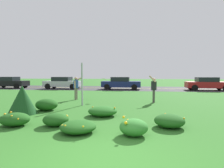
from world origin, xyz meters
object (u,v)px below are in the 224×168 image
at_px(car_black_leftmost, 10,82).
at_px(car_red_rightmost, 207,84).
at_px(person_catcher_dark_shirt, 154,88).
at_px(person_thrower_blue_shirt, 76,86).
at_px(sign_post_near_path, 82,84).
at_px(car_navy_center_right, 121,83).
at_px(car_silver_center_left, 63,83).
at_px(frisbee_lime, 104,79).

xyz_separation_m(car_black_leftmost, car_red_rightmost, (23.85, 0.00, 0.00)).
relative_size(person_catcher_dark_shirt, car_black_leftmost, 0.38).
xyz_separation_m(person_thrower_blue_shirt, car_red_rightmost, (11.69, 9.65, -0.21)).
bearing_deg(sign_post_near_path, person_thrower_blue_shirt, 116.34).
xyz_separation_m(sign_post_near_path, car_black_leftmost, (-13.33, 12.02, -0.46)).
bearing_deg(car_red_rightmost, person_catcher_dark_shirt, -122.09).
distance_m(person_catcher_dark_shirt, car_black_leftmost, 20.21).
height_order(person_catcher_dark_shirt, car_navy_center_right, person_catcher_dark_shirt).
height_order(car_silver_center_left, car_navy_center_right, same).
bearing_deg(person_thrower_blue_shirt, car_navy_center_right, 77.32).
distance_m(sign_post_near_path, person_thrower_blue_shirt, 2.66).
bearing_deg(person_thrower_blue_shirt, car_silver_center_left, 117.40).
relative_size(frisbee_lime, car_black_leftmost, 0.06).
xyz_separation_m(person_thrower_blue_shirt, car_navy_center_right, (2.17, 9.65, -0.21)).
relative_size(sign_post_near_path, car_navy_center_right, 0.54).
relative_size(person_thrower_blue_shirt, car_silver_center_left, 0.35).
distance_m(person_catcher_dark_shirt, car_navy_center_right, 10.73).
xyz_separation_m(frisbee_lime, car_red_rightmost, (9.71, 9.62, -0.71)).
bearing_deg(sign_post_near_path, car_silver_center_left, 117.19).
xyz_separation_m(sign_post_near_path, person_thrower_blue_shirt, (-1.17, 2.37, -0.26)).
bearing_deg(car_navy_center_right, car_black_leftmost, 180.00).
bearing_deg(car_red_rightmost, sign_post_near_path, -131.18).
bearing_deg(person_catcher_dark_shirt, car_silver_center_left, 134.95).
height_order(car_silver_center_left, car_red_rightmost, same).
distance_m(frisbee_lime, car_silver_center_left, 11.90).
xyz_separation_m(sign_post_near_path, frisbee_lime, (0.80, 2.41, 0.25)).
bearing_deg(person_catcher_dark_shirt, car_navy_center_right, 106.69).
relative_size(person_catcher_dark_shirt, car_silver_center_left, 0.38).
height_order(person_thrower_blue_shirt, car_silver_center_left, person_thrower_blue_shirt).
height_order(car_black_leftmost, car_silver_center_left, same).
relative_size(person_thrower_blue_shirt, car_black_leftmost, 0.35).
bearing_deg(car_silver_center_left, person_catcher_dark_shirt, -45.05).
xyz_separation_m(person_thrower_blue_shirt, car_black_leftmost, (-12.16, 9.65, -0.21)).
bearing_deg(car_navy_center_right, frisbee_lime, -91.16).
relative_size(person_thrower_blue_shirt, car_navy_center_right, 0.35).
xyz_separation_m(person_catcher_dark_shirt, car_red_rightmost, (6.44, 10.27, -0.18)).
xyz_separation_m(frisbee_lime, car_black_leftmost, (-14.13, 9.62, -0.71)).
bearing_deg(frisbee_lime, car_black_leftmost, 145.77).
bearing_deg(person_thrower_blue_shirt, person_catcher_dark_shirt, -6.73).
xyz_separation_m(car_silver_center_left, car_navy_center_right, (7.18, 0.00, 0.00)).
xyz_separation_m(person_catcher_dark_shirt, car_silver_center_left, (-10.26, 10.27, -0.18)).
height_order(frisbee_lime, car_navy_center_right, frisbee_lime).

